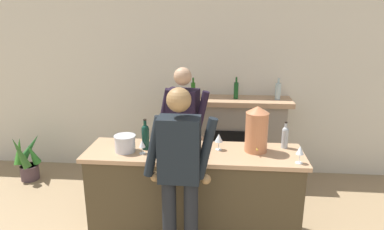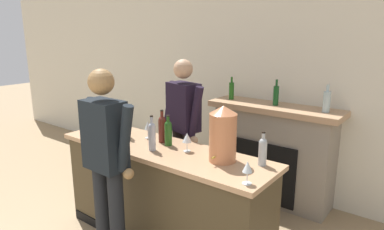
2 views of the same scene
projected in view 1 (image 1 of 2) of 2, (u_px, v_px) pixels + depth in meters
wall_back_panel at (216, 84)px, 5.15m from camera, size 12.00×0.07×2.75m
bar_counter at (194, 194)px, 3.72m from camera, size 2.28×0.64×1.00m
fireplace_stone at (234, 138)px, 5.08m from camera, size 1.60×0.52×1.53m
potted_plant_corner at (27, 160)px, 5.06m from camera, size 0.40×0.45×0.72m
person_customer at (180, 176)px, 3.01m from camera, size 0.66×0.31×1.80m
person_bartender at (183, 133)px, 4.12m from camera, size 0.65×0.37×1.80m
copper_dispenser at (257, 129)px, 3.52m from camera, size 0.24×0.28×0.49m
ice_bucket_steel at (125, 143)px, 3.56m from camera, size 0.23×0.23×0.17m
wine_bottle_rose_blush at (185, 133)px, 3.67m from camera, size 0.08×0.08×0.33m
wine_bottle_burgundy_dark at (195, 136)px, 3.63m from camera, size 0.07×0.07×0.30m
wine_bottle_chardonnay_pale at (191, 142)px, 3.44m from camera, size 0.07×0.07×0.34m
wine_bottle_merlot_tall at (145, 136)px, 3.60m from camera, size 0.08×0.08×0.33m
wine_bottle_port_short at (285, 136)px, 3.64m from camera, size 0.07×0.07×0.29m
wine_glass_front_right at (219, 138)px, 3.58m from camera, size 0.09×0.09×0.18m
wine_glass_front_left at (142, 144)px, 3.49m from camera, size 0.07×0.07×0.15m
wine_glass_near_bucket at (166, 134)px, 3.70m from camera, size 0.07×0.07×0.18m
wine_glass_back_row at (300, 151)px, 3.26m from camera, size 0.07×0.07×0.18m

